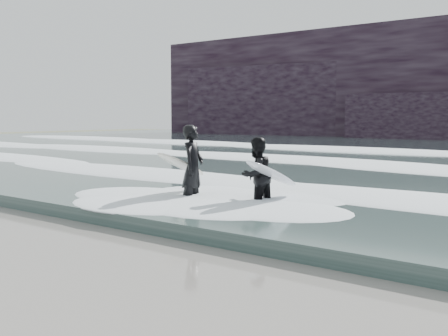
{
  "coord_description": "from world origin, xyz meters",
  "views": [
    {
      "loc": [
        9.0,
        -4.03,
        2.19
      ],
      "look_at": [
        1.08,
        5.88,
        1.0
      ],
      "focal_mm": 45.0,
      "sensor_mm": 36.0,
      "label": 1
    }
  ],
  "objects": [
    {
      "name": "surfer_right",
      "position": [
        1.85,
        6.12,
        0.86
      ],
      "size": [
        1.09,
        1.89,
        1.71
      ],
      "color": "black",
      "rests_on": "ground"
    },
    {
      "name": "surfer_left",
      "position": [
        0.3,
        5.64,
        0.99
      ],
      "size": [
        1.19,
        1.99,
        1.98
      ],
      "color": "black",
      "rests_on": "ground"
    },
    {
      "name": "foam_near",
      "position": [
        0.0,
        9.0,
        0.4
      ],
      "size": [
        60.0,
        3.2,
        0.2
      ],
      "primitive_type": "ellipsoid",
      "color": "white",
      "rests_on": "sea"
    },
    {
      "name": "foam_mid",
      "position": [
        0.0,
        16.0,
        0.42
      ],
      "size": [
        60.0,
        4.0,
        0.24
      ],
      "primitive_type": "ellipsoid",
      "color": "white",
      "rests_on": "sea"
    },
    {
      "name": "foam_far",
      "position": [
        0.0,
        25.0,
        0.45
      ],
      "size": [
        60.0,
        4.8,
        0.3
      ],
      "primitive_type": "ellipsoid",
      "color": "white",
      "rests_on": "sea"
    }
  ]
}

